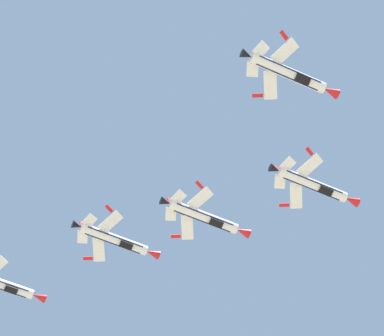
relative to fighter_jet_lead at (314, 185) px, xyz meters
name	(u,v)px	position (x,y,z in m)	size (l,w,h in m)	color
fighter_jet_lead	(314,185)	(0.00, 0.00, 0.00)	(15.93, 10.10, 4.89)	white
fighter_jet_left_wing	(205,217)	(-13.22, 12.71, -0.06)	(15.93, 10.21, 4.76)	white
fighter_jet_right_wing	(289,74)	(-12.84, -16.39, -0.67)	(15.93, 9.93, 5.06)	white
fighter_jet_left_outer	(115,240)	(-24.00, 25.65, 3.58)	(15.93, 10.06, 4.94)	white
fighter_jet_trail_slot	(1,284)	(-39.25, 39.61, -0.18)	(15.93, 10.14, 4.85)	white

